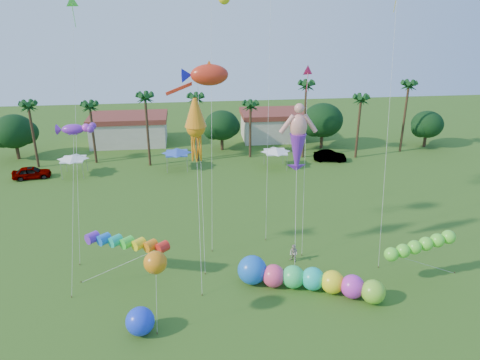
{
  "coord_description": "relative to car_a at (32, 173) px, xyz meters",
  "views": [
    {
      "loc": [
        -4.02,
        -26.14,
        23.89
      ],
      "look_at": [
        0.0,
        10.0,
        9.0
      ],
      "focal_mm": 35.0,
      "sensor_mm": 36.0,
      "label": 1
    }
  ],
  "objects": [
    {
      "name": "tree_line",
      "position": [
        29.16,
        8.41,
        3.44
      ],
      "size": [
        69.46,
        8.91,
        11.0
      ],
      "color": "#3A2819",
      "rests_on": "ground"
    },
    {
      "name": "rainbow_tube",
      "position": [
        17.01,
        -26.02,
        2.36
      ],
      "size": [
        8.75,
        4.63,
        3.68
      ],
      "color": "red",
      "rests_on": "ground"
    },
    {
      "name": "spectator_b",
      "position": [
        30.78,
        -24.53,
        0.04
      ],
      "size": [
        1.05,
        1.08,
        1.76
      ],
      "primitive_type": "imported",
      "rotation": [
        0.0,
        0.0,
        -0.92
      ],
      "color": "#A19786",
      "rests_on": "ground"
    },
    {
      "name": "delta_kite_red",
      "position": [
        32.24,
        -20.52,
        15.92
      ],
      "size": [
        1.15,
        3.46,
        17.66
      ],
      "color": "#DF1847",
      "rests_on": "ground"
    },
    {
      "name": "car_b",
      "position": [
        42.2,
        2.27,
        -0.05
      ],
      "size": [
        4.99,
        2.46,
        1.57
      ],
      "primitive_type": "imported",
      "rotation": [
        0.0,
        0.0,
        1.4
      ],
      "color": "#4C4C54",
      "rests_on": "ground"
    },
    {
      "name": "delta_kite_green",
      "position": [
        12.2,
        -18.74,
        21.53
      ],
      "size": [
        2.02,
        4.72,
        23.44
      ],
      "color": "#4EE937",
      "rests_on": "ground"
    },
    {
      "name": "car_a",
      "position": [
        0.0,
        0.0,
        0.0
      ],
      "size": [
        5.17,
        2.72,
        1.68
      ],
      "primitive_type": "imported",
      "rotation": [
        0.0,
        0.0,
        1.73
      ],
      "color": "#4C4C54",
      "rests_on": "ground"
    },
    {
      "name": "merman_kite",
      "position": [
        30.8,
        -23.94,
        10.76
      ],
      "size": [
        2.48,
        5.42,
        14.5
      ],
      "color": "#E59082",
      "rests_on": "ground"
    },
    {
      "name": "buildings_row",
      "position": [
        22.51,
        14.42,
        1.16
      ],
      "size": [
        35.0,
        7.0,
        4.0
      ],
      "color": "beige",
      "rests_on": "ground"
    },
    {
      "name": "green_worm",
      "position": [
        38.18,
        -29.0,
        2.15
      ],
      "size": [
        10.05,
        3.48,
        3.71
      ],
      "color": "#5FE533",
      "rests_on": "ground"
    },
    {
      "name": "caterpillar_inflatable",
      "position": [
        30.68,
        -28.96,
        0.23
      ],
      "size": [
        12.1,
        6.49,
        2.55
      ],
      "rotation": [
        0.0,
        0.0,
        -0.37
      ],
      "color": "#FA4175",
      "rests_on": "ground"
    },
    {
      "name": "ground",
      "position": [
        25.6,
        -35.58,
        -0.84
      ],
      "size": [
        160.0,
        160.0,
        0.0
      ],
      "primitive_type": "plane",
      "color": "#285116",
      "rests_on": "ground"
    },
    {
      "name": "orange_ball_kite",
      "position": [
        18.74,
        -32.6,
        4.96
      ],
      "size": [
        2.13,
        2.13,
        6.64
      ],
      "color": "orange",
      "rests_on": "ground"
    },
    {
      "name": "lobster_kite",
      "position": [
        12.22,
        -24.07,
        12.56
      ],
      "size": [
        3.48,
        5.27,
        14.01
      ],
      "color": "purple",
      "rests_on": "ground"
    },
    {
      "name": "squid_kite",
      "position": [
        22.07,
        -24.38,
        12.48
      ],
      "size": [
        2.02,
        5.56,
        15.87
      ],
      "color": "orange",
      "rests_on": "ground"
    },
    {
      "name": "fish_kite",
      "position": [
        23.47,
        -20.63,
        16.13
      ],
      "size": [
        5.21,
        6.58,
        18.01
      ],
      "color": "red",
      "rests_on": "ground"
    },
    {
      "name": "tent_row",
      "position": [
        19.6,
        0.75,
        1.91
      ],
      "size": [
        31.0,
        4.0,
        0.6
      ],
      "color": "white",
      "rests_on": "ground"
    },
    {
      "name": "blue_ball",
      "position": [
        17.32,
        -33.01,
        0.24
      ],
      "size": [
        2.15,
        2.15,
        2.15
      ],
      "primitive_type": "sphere",
      "color": "#1A3AF2",
      "rests_on": "ground"
    }
  ]
}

